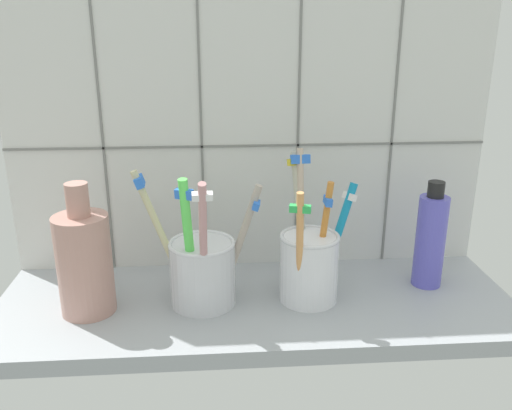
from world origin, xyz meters
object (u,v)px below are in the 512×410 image
ceramic_vase (84,262)px  soap_bottle (430,239)px  toothbrush_cup_left (202,268)px  toothbrush_cup_right (309,261)px

ceramic_vase → soap_bottle: size_ratio=1.13×
toothbrush_cup_left → soap_bottle: toothbrush_cup_left is taller
soap_bottle → toothbrush_cup_right: bearing=-171.0°
toothbrush_cup_right → ceramic_vase: (-26.62, -1.25, 1.37)cm
soap_bottle → ceramic_vase: bearing=-174.9°
toothbrush_cup_left → toothbrush_cup_right: toothbrush_cup_right is taller
toothbrush_cup_left → soap_bottle: size_ratio=1.25×
toothbrush_cup_left → soap_bottle: bearing=5.6°
toothbrush_cup_right → ceramic_vase: bearing=-177.3°
ceramic_vase → soap_bottle: ceramic_vase is taller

